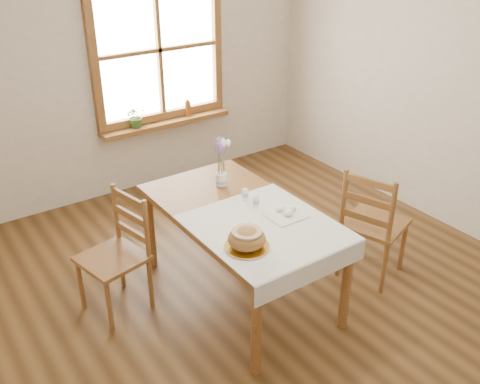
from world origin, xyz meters
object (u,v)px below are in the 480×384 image
at_px(dining_table, 240,220).
at_px(chair_right, 375,222).
at_px(flower_vase, 221,180).
at_px(chair_left, 112,257).
at_px(bread_plate, 247,247).

distance_m(dining_table, chair_right, 1.13).
xyz_separation_m(dining_table, flower_vase, (0.11, 0.41, 0.14)).
bearing_deg(chair_left, flower_vase, 78.99).
bearing_deg(chair_right, dining_table, 50.89).
height_order(dining_table, bread_plate, bread_plate).
bearing_deg(flower_vase, bread_plate, -112.95).
height_order(dining_table, flower_vase, flower_vase).
distance_m(chair_right, bread_plate, 1.33).
bearing_deg(dining_table, bread_plate, -119.94).
xyz_separation_m(chair_left, chair_right, (1.91, -0.77, 0.03)).
bearing_deg(chair_right, flower_vase, 30.87).
height_order(chair_right, bread_plate, chair_right).
xyz_separation_m(chair_left, bread_plate, (0.61, -0.83, 0.31)).
bearing_deg(flower_vase, dining_table, -104.49).
height_order(chair_left, bread_plate, chair_left).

